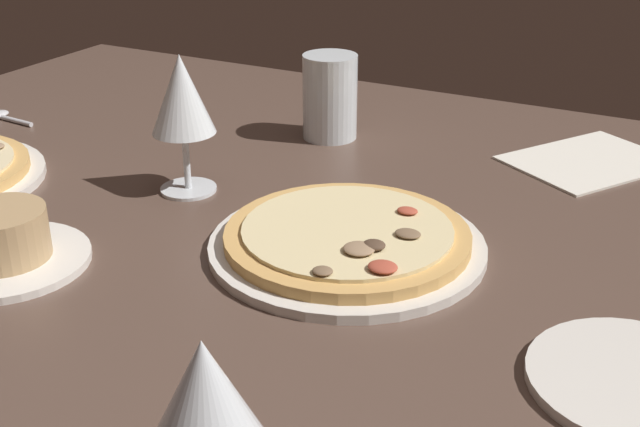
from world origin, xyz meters
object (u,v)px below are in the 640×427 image
wine_glass_far (206,415)px  spoon (0,116)px  water_glass (330,101)px  side_plate (636,381)px  pizza_main (347,240)px  paper_menu (590,161)px  ramekin_on_saucer (3,243)px  wine_glass_near (182,99)px

wine_glass_far → spoon: bearing=-35.4°
water_glass → side_plate: size_ratio=0.69×
pizza_main → paper_menu: bearing=-114.5°
paper_menu → spoon: 83.05cm
ramekin_on_saucer → wine_glass_near: (-4.97, -23.08, 8.86)cm
spoon → paper_menu: bearing=-164.2°
pizza_main → ramekin_on_saucer: (28.21, 18.03, 1.06)cm
pizza_main → side_plate: bearing=161.6°
wine_glass_near → paper_menu: 51.85cm
side_plate → spoon: bearing=-14.2°
wine_glass_far → paper_menu: bearing=-94.4°
water_glass → paper_menu: water_glass is taller
pizza_main → ramekin_on_saucer: 33.49cm
side_plate → spoon: 95.44cm
pizza_main → water_glass: water_glass is taller
wine_glass_near → wine_glass_far: bearing=127.7°
wine_glass_far → wine_glass_near: (34.10, -44.05, 0.00)cm
wine_glass_near → paper_menu: (-39.83, -31.32, -10.98)cm
ramekin_on_saucer → wine_glass_far: 45.21cm
ramekin_on_saucer → pizza_main: bearing=-147.4°
wine_glass_far → spoon: wine_glass_far is taller
water_glass → wine_glass_near: bearing=75.8°
wine_glass_far → side_plate: bearing=-122.1°
wine_glass_near → spoon: bearing=-12.3°
pizza_main → ramekin_on_saucer: bearing=32.6°
pizza_main → wine_glass_far: (-10.86, 39.00, 9.92)cm
wine_glass_far → water_glass: 74.12cm
ramekin_on_saucer → paper_menu: size_ratio=0.83×
ramekin_on_saucer → paper_menu: bearing=-129.5°
wine_glass_far → spoon: size_ratio=1.71×
pizza_main → wine_glass_near: size_ratio=1.71×
paper_menu → spoon: (79.91, 22.62, 0.31)cm
wine_glass_near → pizza_main: bearing=167.7°
pizza_main → water_glass: 34.24cm
pizza_main → wine_glass_far: size_ratio=1.77×
pizza_main → side_plate: size_ratio=1.68×
water_glass → wine_glass_far: bearing=112.2°
ramekin_on_saucer → wine_glass_near: size_ratio=1.00×
wine_glass_near → water_glass: size_ratio=1.42×
wine_glass_far → wine_glass_near: wine_glass_near is taller
ramekin_on_saucer → paper_menu: ramekin_on_saucer is taller
wine_glass_far → ramekin_on_saucer: bearing=-28.2°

